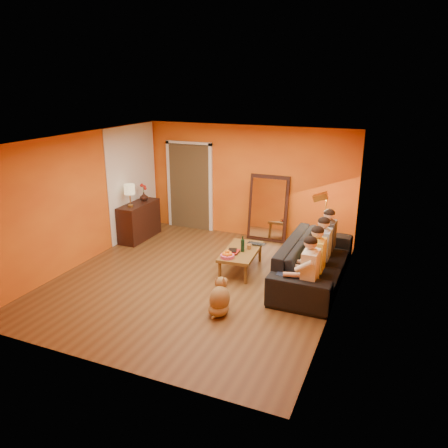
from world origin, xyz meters
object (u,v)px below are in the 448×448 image
at_px(sofa, 314,261).
at_px(coffee_table, 241,260).
at_px(person_far_left, 310,273).
at_px(sideboard, 139,221).
at_px(vase, 144,197).
at_px(laptop, 256,245).
at_px(dog, 220,296).
at_px(person_mid_right, 323,249).
at_px(tumbler, 249,247).
at_px(person_mid_left, 317,260).
at_px(mirror_frame, 268,208).
at_px(person_far_right, 328,240).
at_px(table_lamp, 130,196).
at_px(wine_bottle, 243,244).
at_px(floor_lamp, 324,230).

distance_m(sofa, coffee_table, 1.41).
bearing_deg(person_far_left, sideboard, 158.51).
distance_m(sideboard, vase, 0.58).
xyz_separation_m(coffee_table, laptop, (0.18, 0.35, 0.22)).
bearing_deg(dog, person_mid_right, 66.33).
bearing_deg(sideboard, tumbler, -12.81).
relative_size(sofa, person_mid_left, 2.19).
bearing_deg(mirror_frame, dog, -84.67).
height_order(person_far_right, vase, person_far_right).
bearing_deg(person_far_left, tumbler, 143.41).
relative_size(table_lamp, tumbler, 4.83).
bearing_deg(sideboard, mirror_frame, 21.16).
height_order(sofa, wine_bottle, sofa).
bearing_deg(person_mid_right, vase, 168.74).
height_order(dog, person_far_left, person_far_left).
relative_size(person_mid_right, tumbler, 11.56).
bearing_deg(vase, mirror_frame, 16.57).
bearing_deg(sofa, tumbler, 87.89).
height_order(floor_lamp, person_far_left, floor_lamp).
relative_size(tumbler, vase, 0.53).
bearing_deg(coffee_table, tumbler, 40.15).
distance_m(table_lamp, tumbler, 3.05).
bearing_deg(person_far_left, person_far_right, 90.00).
relative_size(person_mid_left, person_mid_right, 1.00).
bearing_deg(sofa, person_mid_right, -52.43).
xyz_separation_m(mirror_frame, person_far_right, (1.58, -1.15, -0.15)).
height_order(coffee_table, laptop, laptop).
relative_size(coffee_table, laptop, 3.32).
distance_m(person_far_left, person_mid_right, 1.10).
bearing_deg(person_mid_left, person_far_left, -90.00).
xyz_separation_m(coffee_table, floor_lamp, (1.40, 0.98, 0.51)).
xyz_separation_m(person_mid_left, person_mid_right, (0.00, 0.55, 0.00)).
height_order(sideboard, person_far_left, person_far_left).
relative_size(person_far_left, person_mid_right, 1.00).
relative_size(person_far_left, wine_bottle, 3.94).
xyz_separation_m(person_far_left, person_mid_right, (0.00, 1.10, 0.00)).
bearing_deg(tumbler, vase, 162.68).
bearing_deg(person_far_right, wine_bottle, -152.43).
bearing_deg(tumbler, sofa, -2.11).
relative_size(person_mid_left, tumbler, 11.56).
height_order(sofa, tumbler, sofa).
height_order(table_lamp, person_mid_left, table_lamp).
distance_m(dog, person_far_left, 1.50).
bearing_deg(sideboard, wine_bottle, -16.27).
relative_size(dog, tumbler, 5.72).
height_order(sideboard, person_mid_left, person_mid_left).
distance_m(laptop, vase, 3.14).
bearing_deg(sideboard, dog, -38.55).
relative_size(person_far_left, vase, 6.11).
height_order(person_mid_right, wine_bottle, person_mid_right).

